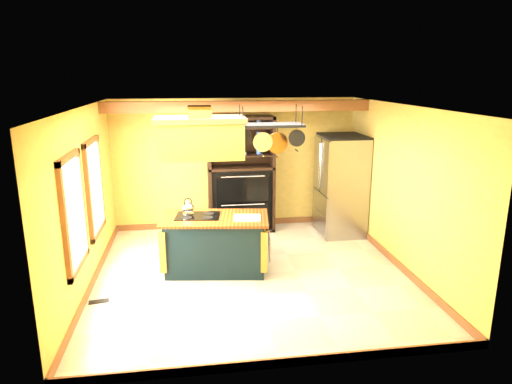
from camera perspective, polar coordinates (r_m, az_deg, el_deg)
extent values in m
plane|color=beige|center=(7.58, -0.57, -10.18)|extent=(5.00, 5.00, 0.00)
plane|color=white|center=(6.90, -0.62, 10.63)|extent=(5.00, 5.00, 0.00)
cube|color=#E8B555|center=(9.55, -2.63, 3.53)|extent=(5.00, 0.02, 2.70)
cube|color=#E8B555|center=(4.78, 3.49, -7.86)|extent=(5.00, 0.02, 2.70)
cube|color=#E8B555|center=(7.24, -20.61, -0.98)|extent=(0.02, 5.00, 2.70)
cube|color=#E8B555|center=(7.85, 17.79, 0.42)|extent=(0.02, 5.00, 2.70)
cube|color=brown|center=(8.60, -2.17, 10.66)|extent=(5.00, 0.15, 0.20)
cube|color=brown|center=(6.47, -21.82, -2.43)|extent=(0.06, 1.06, 1.56)
cube|color=white|center=(6.46, -21.60, -2.42)|extent=(0.02, 0.85, 1.34)
cube|color=brown|center=(7.79, -19.54, 0.55)|extent=(0.06, 1.06, 1.56)
cube|color=white|center=(7.78, -19.36, 0.55)|extent=(0.02, 0.85, 1.34)
cube|color=black|center=(7.60, -5.06, -6.58)|extent=(1.68, 1.06, 0.88)
cube|color=brown|center=(7.45, -5.14, -3.28)|extent=(1.83, 1.18, 0.04)
cube|color=black|center=(7.51, -7.29, -2.97)|extent=(0.77, 0.59, 0.01)
ellipsoid|color=silver|center=(7.61, -8.49, -1.96)|extent=(0.20, 0.20, 0.16)
cube|color=white|center=(7.34, -1.11, -3.24)|extent=(0.47, 0.39, 0.02)
cube|color=#AD892B|center=(7.15, -6.98, 6.45)|extent=(1.31, 0.71, 0.55)
cube|color=brown|center=(7.12, -7.06, 8.97)|extent=(1.39, 0.79, 0.08)
cube|color=#AD892B|center=(7.11, -7.08, 9.64)|extent=(0.35, 0.35, 0.25)
cube|color=black|center=(7.24, 1.80, 8.36)|extent=(1.02, 0.51, 0.04)
cylinder|color=black|center=(6.95, -1.67, 9.38)|extent=(0.02, 0.02, 0.31)
cylinder|color=black|center=(7.51, 5.03, 9.72)|extent=(0.02, 0.02, 0.31)
cylinder|color=black|center=(7.30, -1.53, 6.84)|extent=(0.27, 0.04, 0.27)
cylinder|color=silver|center=(7.15, 0.85, 6.27)|extent=(0.31, 0.04, 0.31)
cylinder|color=#B66D2D|center=(7.40, 2.68, 6.15)|extent=(0.35, 0.04, 0.35)
cylinder|color=black|center=(7.24, 5.13, 6.72)|extent=(0.27, 0.04, 0.27)
cube|color=#919399|center=(9.35, 10.60, 0.77)|extent=(0.82, 1.01, 1.97)
cube|color=#919399|center=(8.89, 8.65, 3.01)|extent=(0.03, 0.48, 1.06)
cube|color=#919399|center=(9.36, 7.76, 3.62)|extent=(0.03, 0.48, 1.06)
cube|color=#919399|center=(9.36, 7.98, -2.48)|extent=(0.03, 0.97, 0.83)
cube|color=black|center=(9.61, 10.34, -4.77)|extent=(0.78, 0.96, 0.06)
cube|color=black|center=(9.54, -2.06, 2.50)|extent=(1.34, 0.06, 2.36)
cube|color=black|center=(9.25, -5.82, 2.05)|extent=(0.06, 0.57, 2.36)
cube|color=black|center=(9.39, 1.99, 2.30)|extent=(0.06, 0.57, 2.36)
cube|color=black|center=(9.26, -1.90, 3.11)|extent=(1.34, 0.57, 0.05)
cube|color=black|center=(9.44, -1.89, -0.65)|extent=(1.22, 0.47, 1.28)
cube|color=black|center=(9.05, -1.66, 0.50)|extent=(1.04, 0.04, 0.57)
cube|color=black|center=(9.20, -1.64, -2.91)|extent=(1.04, 0.04, 0.51)
cube|color=black|center=(9.22, -1.91, 4.68)|extent=(1.22, 0.51, 0.02)
cube|color=black|center=(9.17, -1.92, 6.39)|extent=(1.22, 0.51, 0.02)
cube|color=black|center=(9.14, -1.94, 8.05)|extent=(1.22, 0.51, 0.03)
cylinder|color=white|center=(9.13, -3.94, 4.87)|extent=(0.22, 0.22, 0.07)
cylinder|color=#3958A1|center=(9.16, 0.36, 7.01)|extent=(0.10, 0.10, 0.17)
cube|color=black|center=(7.10, -19.04, -12.80)|extent=(0.30, 0.16, 0.01)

